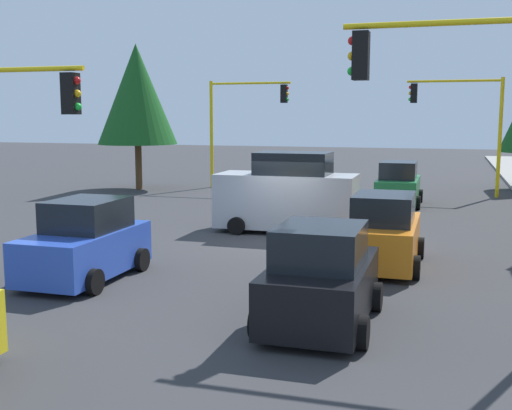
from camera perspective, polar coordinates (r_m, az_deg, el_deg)
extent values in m
plane|color=#353538|center=(20.12, 1.82, -3.44)|extent=(120.00, 120.00, 0.00)
cylinder|color=yellow|center=(13.16, 17.99, 15.40)|extent=(0.12, 4.50, 0.12)
cube|color=black|center=(13.21, 9.43, 13.12)|extent=(0.36, 0.32, 0.96)
sphere|color=red|center=(13.26, 8.67, 14.42)|extent=(0.18, 0.18, 0.18)
sphere|color=yellow|center=(13.23, 8.64, 13.13)|extent=(0.18, 0.18, 0.18)
sphere|color=green|center=(13.21, 8.61, 11.83)|extent=(0.18, 0.18, 0.18)
cylinder|color=yellow|center=(16.69, -21.99, 11.22)|extent=(0.12, 4.50, 0.12)
cube|color=black|center=(15.56, -16.36, 9.60)|extent=(0.36, 0.32, 0.96)
sphere|color=red|center=(15.47, -15.84, 10.74)|extent=(0.18, 0.18, 0.18)
sphere|color=yellow|center=(15.46, -15.79, 9.64)|extent=(0.18, 0.18, 0.18)
sphere|color=green|center=(15.46, -15.75, 8.52)|extent=(0.18, 0.18, 0.18)
cylinder|color=yellow|center=(35.38, -4.03, 6.33)|extent=(0.18, 0.18, 5.87)
cylinder|color=yellow|center=(34.67, -0.54, 10.92)|extent=(0.12, 4.50, 0.12)
cube|color=black|center=(34.13, 2.54, 9.98)|extent=(0.36, 0.32, 0.96)
sphere|color=red|center=(34.09, 2.84, 10.49)|extent=(0.18, 0.18, 0.18)
sphere|color=yellow|center=(34.08, 2.84, 9.98)|extent=(0.18, 0.18, 0.18)
sphere|color=green|center=(34.07, 2.84, 9.48)|extent=(0.18, 0.18, 0.18)
cylinder|color=yellow|center=(33.14, 21.12, 5.66)|extent=(0.18, 0.18, 5.83)
cylinder|color=yellow|center=(33.08, 17.41, 10.62)|extent=(0.12, 4.50, 0.12)
cube|color=black|center=(33.10, 14.05, 9.74)|extent=(0.36, 0.32, 0.96)
sphere|color=red|center=(33.12, 13.75, 10.27)|extent=(0.18, 0.18, 0.18)
sphere|color=yellow|center=(33.11, 13.73, 9.75)|extent=(0.18, 0.18, 0.18)
sphere|color=green|center=(33.10, 13.72, 9.24)|extent=(0.18, 0.18, 0.18)
cylinder|color=brown|center=(35.08, -10.54, 3.58)|extent=(0.36, 0.36, 2.66)
cone|color=#19511E|center=(34.99, -10.70, 9.78)|extent=(4.26, 4.26, 5.33)
cube|color=#B2B5BA|center=(21.89, 2.75, 0.39)|extent=(1.90, 4.80, 1.85)
cube|color=black|center=(21.70, 3.39, 3.78)|extent=(1.67, 2.50, 0.76)
cylinder|color=black|center=(21.47, -1.78, -1.89)|extent=(0.20, 0.60, 0.60)
cylinder|color=black|center=(23.37, -0.20, -1.07)|extent=(0.20, 0.60, 0.60)
cylinder|color=black|center=(20.73, 6.04, -2.30)|extent=(0.20, 0.60, 0.60)
cylinder|color=black|center=(22.68, 7.01, -1.41)|extent=(0.20, 0.60, 0.60)
cube|color=black|center=(12.41, 5.90, -7.56)|extent=(3.67, 1.79, 1.05)
cube|color=black|center=(12.02, 5.80, -3.63)|extent=(1.91, 1.57, 0.76)
cylinder|color=black|center=(13.78, 2.87, -7.61)|extent=(0.60, 0.20, 0.60)
cylinder|color=black|center=(13.47, 10.84, -8.12)|extent=(0.60, 0.20, 0.60)
cylinder|color=black|center=(11.68, 0.11, -10.52)|extent=(0.60, 0.20, 0.60)
cylinder|color=black|center=(11.31, 9.58, -11.27)|extent=(0.60, 0.20, 0.60)
cube|color=blue|center=(16.18, -15.18, -4.09)|extent=(3.72, 1.78, 1.05)
cube|color=black|center=(16.17, -14.95, -0.83)|extent=(1.94, 1.57, 0.76)
cylinder|color=black|center=(14.82, -14.36, -6.73)|extent=(0.60, 0.20, 0.60)
cylinder|color=black|center=(15.87, -20.27, -6.00)|extent=(0.60, 0.20, 0.60)
cylinder|color=black|center=(16.78, -10.27, -4.87)|extent=(0.60, 0.20, 0.60)
cylinder|color=black|center=(17.71, -15.77, -4.36)|extent=(0.60, 0.20, 0.60)
cube|color=#1E7238|center=(29.17, 12.69, 1.35)|extent=(3.93, 1.75, 1.05)
cube|color=black|center=(28.88, 12.72, 3.09)|extent=(2.04, 1.54, 0.76)
cylinder|color=black|center=(30.50, 11.09, 0.95)|extent=(0.60, 0.20, 0.60)
cylinder|color=black|center=(30.37, 14.60, 0.80)|extent=(0.60, 0.20, 0.60)
cylinder|color=black|center=(28.10, 10.58, 0.35)|extent=(0.60, 0.20, 0.60)
cylinder|color=black|center=(27.96, 14.39, 0.20)|extent=(0.60, 0.20, 0.60)
cube|color=orange|center=(17.33, 11.43, -3.16)|extent=(3.92, 1.72, 1.05)
cube|color=black|center=(16.98, 11.45, -0.29)|extent=(2.04, 1.51, 0.76)
cylinder|color=black|center=(18.69, 8.95, -3.50)|extent=(0.60, 0.20, 0.60)
cylinder|color=black|center=(18.54, 14.59, -3.76)|extent=(0.60, 0.20, 0.60)
cylinder|color=black|center=(16.34, 7.75, -5.16)|extent=(0.60, 0.20, 0.60)
cylinder|color=black|center=(16.17, 14.22, -5.48)|extent=(0.60, 0.20, 0.60)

